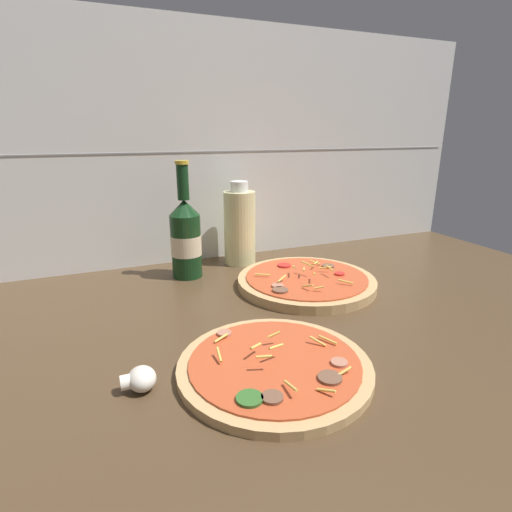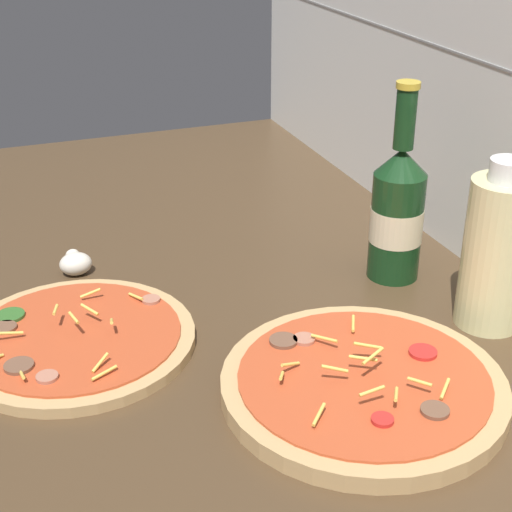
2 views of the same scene
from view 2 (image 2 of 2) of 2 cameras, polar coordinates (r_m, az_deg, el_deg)
counter_slab at (r=92.43cm, az=-6.69°, el=-7.14°), size 160.00×90.00×2.50cm
pizza_near at (r=93.16cm, az=-12.99°, el=-5.91°), size 27.47×27.47×4.04cm
pizza_far at (r=83.63cm, az=7.79°, el=-9.27°), size 29.89×29.89×5.25cm
beer_bottle at (r=103.82cm, az=10.24°, el=3.22°), size 6.97×6.97×26.39cm
oil_bottle at (r=95.23cm, az=17.10°, el=0.33°), size 7.92×7.92×20.77cm
mushroom_left at (r=108.78cm, az=-13.00°, el=-0.50°), size 4.57×4.35×3.05cm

